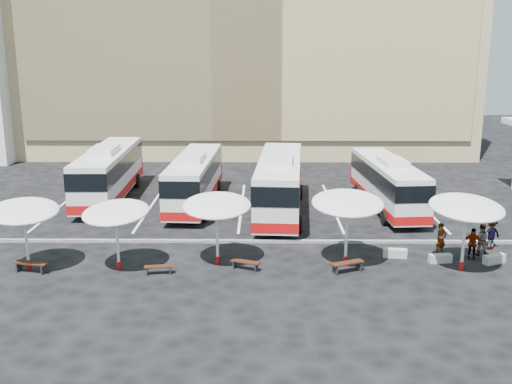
{
  "coord_description": "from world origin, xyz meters",
  "views": [
    {
      "loc": [
        1.3,
        -30.23,
        10.49
      ],
      "look_at": [
        1.0,
        3.0,
        2.2
      ],
      "focal_mm": 42.0,
      "sensor_mm": 36.0,
      "label": 1
    }
  ],
  "objects_px": {
    "sunshade_2": "(217,206)",
    "wood_bench_0": "(31,265)",
    "sunshade_4": "(467,208)",
    "conc_bench_0": "(395,253)",
    "conc_bench_2": "(494,259)",
    "passenger_0": "(441,240)",
    "bus_0": "(109,171)",
    "conc_bench_1": "(440,258)",
    "bus_2": "(280,182)",
    "passenger_3": "(491,234)",
    "wood_bench_1": "(158,268)",
    "wood_bench_2": "(245,263)",
    "passenger_2": "(472,244)",
    "bus_1": "(195,178)",
    "wood_bench_3": "(347,265)",
    "sunshade_1": "(116,213)",
    "passenger_1": "(481,240)",
    "bus_3": "(387,182)",
    "sunshade_0": "(24,211)"
  },
  "relations": [
    {
      "from": "conc_bench_0",
      "to": "passenger_1",
      "type": "relative_size",
      "value": 0.71
    },
    {
      "from": "bus_0",
      "to": "passenger_1",
      "type": "height_order",
      "value": "bus_0"
    },
    {
      "from": "wood_bench_1",
      "to": "passenger_0",
      "type": "height_order",
      "value": "passenger_0"
    },
    {
      "from": "wood_bench_0",
      "to": "passenger_3",
      "type": "distance_m",
      "value": 23.03
    },
    {
      "from": "sunshade_4",
      "to": "conc_bench_1",
      "type": "relative_size",
      "value": 3.7
    },
    {
      "from": "conc_bench_1",
      "to": "sunshade_4",
      "type": "bearing_deg",
      "value": -53.37
    },
    {
      "from": "bus_0",
      "to": "sunshade_1",
      "type": "distance_m",
      "value": 13.75
    },
    {
      "from": "bus_3",
      "to": "sunshade_0",
      "type": "bearing_deg",
      "value": -154.65
    },
    {
      "from": "conc_bench_0",
      "to": "passenger_1",
      "type": "height_order",
      "value": "passenger_1"
    },
    {
      "from": "conc_bench_2",
      "to": "passenger_0",
      "type": "distance_m",
      "value": 2.65
    },
    {
      "from": "wood_bench_0",
      "to": "wood_bench_1",
      "type": "height_order",
      "value": "wood_bench_0"
    },
    {
      "from": "conc_bench_0",
      "to": "passenger_3",
      "type": "relative_size",
      "value": 0.7
    },
    {
      "from": "bus_2",
      "to": "passenger_0",
      "type": "distance_m",
      "value": 11.24
    },
    {
      "from": "sunshade_4",
      "to": "conc_bench_1",
      "type": "bearing_deg",
      "value": 126.63
    },
    {
      "from": "wood_bench_2",
      "to": "conc_bench_1",
      "type": "distance_m",
      "value": 9.62
    },
    {
      "from": "bus_2",
      "to": "sunshade_2",
      "type": "height_order",
      "value": "bus_2"
    },
    {
      "from": "sunshade_0",
      "to": "conc_bench_0",
      "type": "relative_size",
      "value": 3.64
    },
    {
      "from": "conc_bench_0",
      "to": "passenger_3",
      "type": "height_order",
      "value": "passenger_3"
    },
    {
      "from": "bus_0",
      "to": "conc_bench_1",
      "type": "height_order",
      "value": "bus_0"
    },
    {
      "from": "sunshade_0",
      "to": "sunshade_4",
      "type": "bearing_deg",
      "value": 0.45
    },
    {
      "from": "bus_1",
      "to": "passenger_0",
      "type": "xyz_separation_m",
      "value": [
        13.48,
        -9.79,
        -0.96
      ]
    },
    {
      "from": "wood_bench_1",
      "to": "wood_bench_2",
      "type": "relative_size",
      "value": 0.94
    },
    {
      "from": "bus_3",
      "to": "sunshade_2",
      "type": "height_order",
      "value": "bus_3"
    },
    {
      "from": "sunshade_4",
      "to": "wood_bench_0",
      "type": "distance_m",
      "value": 20.53
    },
    {
      "from": "bus_2",
      "to": "conc_bench_1",
      "type": "bearing_deg",
      "value": -45.09
    },
    {
      "from": "wood_bench_3",
      "to": "passenger_2",
      "type": "relative_size",
      "value": 1.04
    },
    {
      "from": "sunshade_4",
      "to": "passenger_2",
      "type": "relative_size",
      "value": 2.56
    },
    {
      "from": "bus_0",
      "to": "wood_bench_1",
      "type": "bearing_deg",
      "value": -69.1
    },
    {
      "from": "bus_3",
      "to": "sunshade_1",
      "type": "bearing_deg",
      "value": -148.37
    },
    {
      "from": "passenger_1",
      "to": "conc_bench_1",
      "type": "bearing_deg",
      "value": 41.61
    },
    {
      "from": "conc_bench_1",
      "to": "conc_bench_2",
      "type": "bearing_deg",
      "value": -2.11
    },
    {
      "from": "conc_bench_2",
      "to": "passenger_0",
      "type": "xyz_separation_m",
      "value": [
        -2.35,
        1.05,
        0.64
      ]
    },
    {
      "from": "bus_3",
      "to": "wood_bench_2",
      "type": "distance_m",
      "value": 14.2
    },
    {
      "from": "passenger_2",
      "to": "bus_1",
      "type": "bearing_deg",
      "value": 159.12
    },
    {
      "from": "bus_1",
      "to": "sunshade_1",
      "type": "bearing_deg",
      "value": -98.86
    },
    {
      "from": "sunshade_2",
      "to": "wood_bench_0",
      "type": "height_order",
      "value": "sunshade_2"
    },
    {
      "from": "wood_bench_0",
      "to": "passenger_2",
      "type": "relative_size",
      "value": 1.06
    },
    {
      "from": "bus_1",
      "to": "wood_bench_2",
      "type": "height_order",
      "value": "bus_1"
    },
    {
      "from": "passenger_0",
      "to": "passenger_3",
      "type": "distance_m",
      "value": 3.06
    },
    {
      "from": "sunshade_4",
      "to": "conc_bench_0",
      "type": "distance_m",
      "value": 4.33
    },
    {
      "from": "conc_bench_2",
      "to": "bus_2",
      "type": "bearing_deg",
      "value": 138.97
    },
    {
      "from": "bus_1",
      "to": "conc_bench_0",
      "type": "bearing_deg",
      "value": -39.41
    },
    {
      "from": "bus_3",
      "to": "conc_bench_0",
      "type": "xyz_separation_m",
      "value": [
        -1.41,
        -9.21,
        -1.55
      ]
    },
    {
      "from": "conc_bench_2",
      "to": "passenger_2",
      "type": "xyz_separation_m",
      "value": [
        -0.92,
        0.61,
        0.58
      ]
    },
    {
      "from": "wood_bench_2",
      "to": "passenger_3",
      "type": "relative_size",
      "value": 0.86
    },
    {
      "from": "bus_1",
      "to": "sunshade_4",
      "type": "xyz_separation_m",
      "value": [
        13.95,
        -11.72,
        1.24
      ]
    },
    {
      "from": "bus_1",
      "to": "conc_bench_2",
      "type": "bearing_deg",
      "value": -31.81
    },
    {
      "from": "sunshade_1",
      "to": "wood_bench_1",
      "type": "bearing_deg",
      "value": -17.75
    },
    {
      "from": "bus_1",
      "to": "wood_bench_3",
      "type": "xyz_separation_m",
      "value": [
        8.46,
        -12.09,
        -1.44
      ]
    },
    {
      "from": "sunshade_2",
      "to": "wood_bench_2",
      "type": "xyz_separation_m",
      "value": [
        1.38,
        -0.8,
        -2.61
      ]
    }
  ]
}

